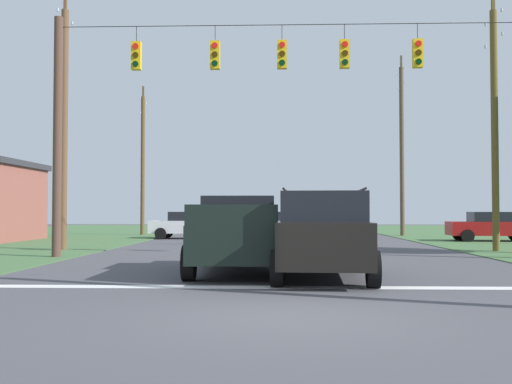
{
  "coord_description": "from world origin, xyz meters",
  "views": [
    {
      "loc": [
        -0.18,
        -8.8,
        1.56
      ],
      "look_at": [
        -0.77,
        9.2,
        2.15
      ],
      "focal_mm": 40.96,
      "sensor_mm": 36.0,
      "label": 1
    }
  ],
  "objects_px": {
    "distant_car_crossing_white": "(189,225)",
    "utility_pole_far_right": "(402,146)",
    "suv_black": "(323,233)",
    "utility_pole_far_left": "(143,160)",
    "pickup_truck": "(238,234)",
    "utility_pole_mid_right": "(495,122)",
    "utility_pole_mid_left": "(64,125)",
    "overhead_signal_span": "(285,118)",
    "distant_car_oncoming": "(291,225)",
    "distant_car_far_parked": "(492,226)"
  },
  "relations": [
    {
      "from": "overhead_signal_span",
      "to": "pickup_truck",
      "type": "bearing_deg",
      "value": -106.44
    },
    {
      "from": "distant_car_oncoming",
      "to": "utility_pole_mid_left",
      "type": "distance_m",
      "value": 14.49
    },
    {
      "from": "overhead_signal_span",
      "to": "distant_car_crossing_white",
      "type": "height_order",
      "value": "overhead_signal_span"
    },
    {
      "from": "distant_car_oncoming",
      "to": "utility_pole_far_right",
      "type": "relative_size",
      "value": 0.38
    },
    {
      "from": "suv_black",
      "to": "utility_pole_mid_right",
      "type": "height_order",
      "value": "utility_pole_mid_right"
    },
    {
      "from": "overhead_signal_span",
      "to": "distant_car_far_parked",
      "type": "relative_size",
      "value": 3.58
    },
    {
      "from": "overhead_signal_span",
      "to": "distant_car_far_parked",
      "type": "xyz_separation_m",
      "value": [
        10.74,
        10.87,
        -3.88
      ]
    },
    {
      "from": "overhead_signal_span",
      "to": "utility_pole_far_left",
      "type": "distance_m",
      "value": 20.39
    },
    {
      "from": "suv_black",
      "to": "utility_pole_mid_right",
      "type": "relative_size",
      "value": 0.49
    },
    {
      "from": "pickup_truck",
      "to": "distant_car_far_parked",
      "type": "xyz_separation_m",
      "value": [
        12.04,
        15.28,
        -0.18
      ]
    },
    {
      "from": "pickup_truck",
      "to": "utility_pole_far_right",
      "type": "height_order",
      "value": "utility_pole_far_right"
    },
    {
      "from": "distant_car_crossing_white",
      "to": "utility_pole_far_left",
      "type": "height_order",
      "value": "utility_pole_far_left"
    },
    {
      "from": "utility_pole_mid_right",
      "to": "utility_pole_mid_left",
      "type": "xyz_separation_m",
      "value": [
        -16.94,
        0.29,
        -0.02
      ]
    },
    {
      "from": "suv_black",
      "to": "distant_car_far_parked",
      "type": "distance_m",
      "value": 19.45
    },
    {
      "from": "overhead_signal_span",
      "to": "suv_black",
      "type": "bearing_deg",
      "value": -82.57
    },
    {
      "from": "distant_car_oncoming",
      "to": "distant_car_far_parked",
      "type": "xyz_separation_m",
      "value": [
        10.17,
        -2.95,
        0.0
      ]
    },
    {
      "from": "pickup_truck",
      "to": "utility_pole_far_left",
      "type": "height_order",
      "value": "utility_pole_far_left"
    },
    {
      "from": "pickup_truck",
      "to": "utility_pole_far_left",
      "type": "bearing_deg",
      "value": 108.67
    },
    {
      "from": "utility_pole_far_left",
      "to": "distant_car_crossing_white",
      "type": "bearing_deg",
      "value": -52.04
    },
    {
      "from": "utility_pole_mid_right",
      "to": "utility_pole_mid_left",
      "type": "relative_size",
      "value": 0.97
    },
    {
      "from": "pickup_truck",
      "to": "distant_car_oncoming",
      "type": "xyz_separation_m",
      "value": [
        1.87,
        18.23,
        -0.18
      ]
    },
    {
      "from": "pickup_truck",
      "to": "utility_pole_mid_left",
      "type": "height_order",
      "value": "utility_pole_mid_left"
    },
    {
      "from": "overhead_signal_span",
      "to": "utility_pole_mid_left",
      "type": "bearing_deg",
      "value": 157.75
    },
    {
      "from": "overhead_signal_span",
      "to": "pickup_truck",
      "type": "height_order",
      "value": "overhead_signal_span"
    },
    {
      "from": "overhead_signal_span",
      "to": "utility_pole_far_right",
      "type": "xyz_separation_m",
      "value": [
        7.64,
        17.46,
        1.01
      ]
    },
    {
      "from": "suv_black",
      "to": "distant_car_oncoming",
      "type": "bearing_deg",
      "value": 90.55
    },
    {
      "from": "distant_car_crossing_white",
      "to": "utility_pole_far_right",
      "type": "bearing_deg",
      "value": 17.2
    },
    {
      "from": "suv_black",
      "to": "utility_pole_far_left",
      "type": "xyz_separation_m",
      "value": [
        -9.74,
        24.13,
        3.8
      ]
    },
    {
      "from": "utility_pole_mid_right",
      "to": "utility_pole_far_left",
      "type": "bearing_deg",
      "value": 138.79
    },
    {
      "from": "utility_pole_far_right",
      "to": "utility_pole_far_left",
      "type": "height_order",
      "value": "utility_pole_far_right"
    },
    {
      "from": "overhead_signal_span",
      "to": "utility_pole_far_left",
      "type": "relative_size",
      "value": 1.62
    },
    {
      "from": "distant_car_crossing_white",
      "to": "utility_pole_mid_right",
      "type": "relative_size",
      "value": 0.43
    },
    {
      "from": "distant_car_far_parked",
      "to": "utility_pole_mid_right",
      "type": "height_order",
      "value": "utility_pole_mid_right"
    },
    {
      "from": "utility_pole_far_right",
      "to": "overhead_signal_span",
      "type": "bearing_deg",
      "value": -113.63
    },
    {
      "from": "utility_pole_mid_left",
      "to": "utility_pole_far_left",
      "type": "bearing_deg",
      "value": 90.69
    },
    {
      "from": "distant_car_far_parked",
      "to": "suv_black",
      "type": "bearing_deg",
      "value": -120.87
    },
    {
      "from": "distant_car_crossing_white",
      "to": "utility_pole_mid_left",
      "type": "distance_m",
      "value": 11.32
    },
    {
      "from": "pickup_truck",
      "to": "distant_car_crossing_white",
      "type": "height_order",
      "value": "pickup_truck"
    },
    {
      "from": "overhead_signal_span",
      "to": "distant_car_oncoming",
      "type": "height_order",
      "value": "overhead_signal_span"
    },
    {
      "from": "utility_pole_mid_right",
      "to": "utility_pole_far_right",
      "type": "distance_m",
      "value": 14.17
    },
    {
      "from": "pickup_truck",
      "to": "distant_car_crossing_white",
      "type": "relative_size",
      "value": 1.25
    },
    {
      "from": "utility_pole_far_right",
      "to": "utility_pole_mid_left",
      "type": "bearing_deg",
      "value": -139.86
    },
    {
      "from": "distant_car_oncoming",
      "to": "overhead_signal_span",
      "type": "bearing_deg",
      "value": -92.36
    },
    {
      "from": "utility_pole_mid_right",
      "to": "utility_pole_mid_left",
      "type": "distance_m",
      "value": 16.94
    },
    {
      "from": "overhead_signal_span",
      "to": "distant_car_crossing_white",
      "type": "distance_m",
      "value": 14.97
    },
    {
      "from": "pickup_truck",
      "to": "utility_pole_far_right",
      "type": "distance_m",
      "value": 24.09
    },
    {
      "from": "distant_car_far_parked",
      "to": "utility_pole_far_right",
      "type": "distance_m",
      "value": 8.77
    },
    {
      "from": "distant_car_crossing_white",
      "to": "utility_pole_far_left",
      "type": "distance_m",
      "value": 7.35
    },
    {
      "from": "suv_black",
      "to": "utility_pole_far_right",
      "type": "relative_size",
      "value": 0.43
    },
    {
      "from": "suv_black",
      "to": "distant_car_oncoming",
      "type": "height_order",
      "value": "suv_black"
    }
  ]
}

